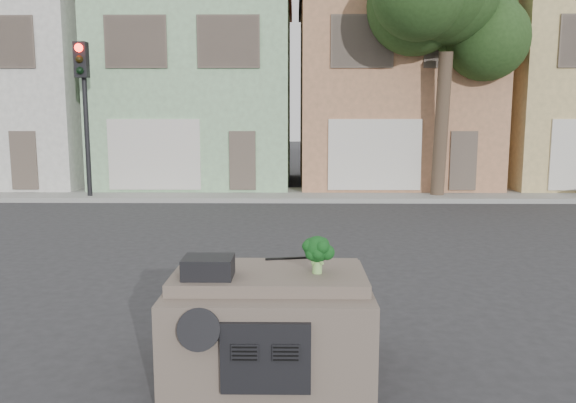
{
  "coord_description": "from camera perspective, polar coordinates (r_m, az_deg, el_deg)",
  "views": [
    {
      "loc": [
        0.26,
        -8.61,
        2.63
      ],
      "look_at": [
        0.14,
        0.5,
        1.3
      ],
      "focal_mm": 35.0,
      "sensor_mm": 36.0,
      "label": 1
    }
  ],
  "objects": [
    {
      "name": "townhouse_tan",
      "position": [
        23.44,
        10.11,
        10.99
      ],
      "size": [
        7.2,
        8.2,
        7.55
      ],
      "primitive_type": "cube",
      "color": "tan",
      "rests_on": "ground"
    },
    {
      "name": "instrument_hump",
      "position": [
        5.51,
        -8.09,
        -6.62
      ],
      "size": [
        0.48,
        0.38,
        0.2
      ],
      "primitive_type": "cube",
      "color": "black",
      "rests_on": "car_dashboard"
    },
    {
      "name": "car_dashboard",
      "position": [
        5.98,
        -1.82,
        -11.94
      ],
      "size": [
        2.0,
        1.8,
        1.12
      ],
      "primitive_type": "cube",
      "color": "#66584D",
      "rests_on": "ground"
    },
    {
      "name": "tree_near",
      "position": [
        19.08,
        15.53,
        12.89
      ],
      "size": [
        4.4,
        4.0,
        8.5
      ],
      "primitive_type": "cube",
      "color": "#24411A",
      "rests_on": "ground"
    },
    {
      "name": "wiper_arm",
      "position": [
        6.17,
        0.92,
        -5.75
      ],
      "size": [
        0.69,
        0.15,
        0.02
      ],
      "primitive_type": "cube",
      "rotation": [
        0.0,
        0.0,
        0.17
      ],
      "color": "black",
      "rests_on": "car_dashboard"
    },
    {
      "name": "townhouse_mint",
      "position": [
        23.44,
        -8.65,
        11.02
      ],
      "size": [
        7.2,
        8.2,
        7.55
      ],
      "primitive_type": "cube",
      "color": "#91BE8E",
      "rests_on": "ground"
    },
    {
      "name": "townhouse_white",
      "position": [
        25.73,
        -25.63,
        10.06
      ],
      "size": [
        7.2,
        8.2,
        7.55
      ],
      "primitive_type": "cube",
      "color": "silver",
      "rests_on": "ground"
    },
    {
      "name": "sidewalk",
      "position": [
        19.28,
        -0.03,
        0.7
      ],
      "size": [
        40.0,
        3.0,
        0.15
      ],
      "primitive_type": "cube",
      "color": "gray",
      "rests_on": "ground"
    },
    {
      "name": "broccoli",
      "position": [
        5.58,
        2.99,
        -5.38
      ],
      "size": [
        0.36,
        0.36,
        0.38
      ],
      "primitive_type": "cube",
      "rotation": [
        0.0,
        0.0,
        3.29
      ],
      "color": "#0E3A12",
      "rests_on": "car_dashboard"
    },
    {
      "name": "townhouse_beige",
      "position": [
        25.72,
        27.1,
        9.97
      ],
      "size": [
        7.2,
        8.2,
        7.55
      ],
      "primitive_type": "cube",
      "color": "tan",
      "rests_on": "ground"
    },
    {
      "name": "ground_plane",
      "position": [
        9.0,
        -0.95,
        -8.68
      ],
      "size": [
        120.0,
        120.0,
        0.0
      ],
      "primitive_type": "plane",
      "color": "#303033",
      "rests_on": "ground"
    },
    {
      "name": "traffic_signal",
      "position": [
        19.33,
        -19.91,
        7.59
      ],
      "size": [
        0.4,
        0.4,
        5.1
      ],
      "primitive_type": "cube",
      "color": "black",
      "rests_on": "ground"
    }
  ]
}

